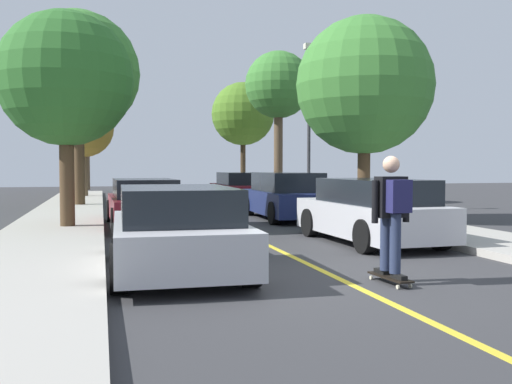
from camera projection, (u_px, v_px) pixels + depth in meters
The scene contains 19 objects.
ground at pixel (338, 278), 8.27m from camera, with size 80.00×80.00×0.00m, color #353538.
sidewalk_left at pixel (10, 290), 7.12m from camera, with size 2.30×56.00×0.14m, color #ADA89E.
center_line at pixel (262, 242), 12.13m from camera, with size 0.12×39.20×0.01m, color gold.
parked_car_left_nearest at pixel (176, 229), 8.74m from camera, with size 2.02×4.17×1.30m.
parked_car_left_near at pixel (144, 203), 15.30m from camera, with size 1.91×4.68×1.28m.
parked_car_right_nearest at pixel (371, 211), 12.02m from camera, with size 1.91×4.15×1.35m.
parked_car_right_near at pixel (287, 196), 17.49m from camera, with size 1.95×4.48×1.42m.
parked_car_right_far at pixel (241, 190), 23.27m from camera, with size 1.93×4.62×1.36m.
street_tree_left_nearest at pixel (66, 80), 14.04m from camera, with size 3.30×3.30×5.27m.
street_tree_left_near at pixel (78, 73), 21.98m from camera, with size 4.69×4.69×7.42m.
street_tree_left_far at pixel (84, 128), 28.45m from camera, with size 2.93×2.93×4.86m.
street_tree_left_farthest at pixel (87, 102), 35.74m from camera, with size 4.15×4.15×7.55m.
street_tree_right_nearest at pixel (365, 86), 16.54m from camera, with size 3.96×3.96×5.78m.
street_tree_right_near at pixel (278, 86), 24.55m from camera, with size 2.86×2.86×6.39m.
street_tree_right_far at pixel (243, 114), 30.72m from camera, with size 3.37×3.37×5.97m.
fire_hydrant at pixel (351, 205), 16.56m from camera, with size 0.20×0.20×0.70m.
streetlamp at pixel (309, 114), 20.53m from camera, with size 0.36×0.24×5.84m.
skateboard at pixel (390, 277), 7.88m from camera, with size 0.28×0.85×0.10m.
skateboarder at pixel (392, 208), 7.80m from camera, with size 0.58×0.71×1.65m.
Camera 1 is at (-3.27, -7.61, 1.61)m, focal length 40.29 mm.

